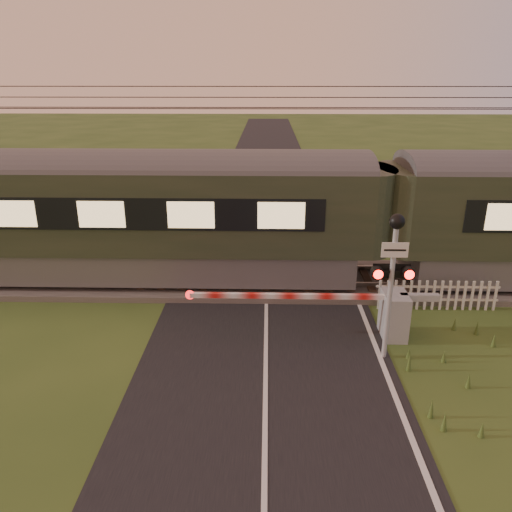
{
  "coord_description": "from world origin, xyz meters",
  "views": [
    {
      "loc": [
        0.02,
        -8.59,
        6.44
      ],
      "look_at": [
        -0.27,
        3.2,
        2.12
      ],
      "focal_mm": 35.0,
      "sensor_mm": 36.0,
      "label": 1
    }
  ],
  "objects_px": {
    "boom_gate": "(385,313)",
    "crossing_signal": "(393,262)",
    "train": "(383,216)",
    "picket_fence": "(437,295)"
  },
  "relations": [
    {
      "from": "train",
      "to": "picket_fence",
      "type": "bearing_deg",
      "value": -55.12
    },
    {
      "from": "boom_gate",
      "to": "crossing_signal",
      "type": "bearing_deg",
      "value": -100.5
    },
    {
      "from": "boom_gate",
      "to": "picket_fence",
      "type": "relative_size",
      "value": 1.83
    },
    {
      "from": "boom_gate",
      "to": "picket_fence",
      "type": "xyz_separation_m",
      "value": [
        1.87,
        1.59,
        -0.21
      ]
    },
    {
      "from": "picket_fence",
      "to": "train",
      "type": "bearing_deg",
      "value": 124.88
    },
    {
      "from": "boom_gate",
      "to": "crossing_signal",
      "type": "distance_m",
      "value": 2.09
    },
    {
      "from": "boom_gate",
      "to": "crossing_signal",
      "type": "relative_size",
      "value": 1.81
    },
    {
      "from": "train",
      "to": "picket_fence",
      "type": "height_order",
      "value": "train"
    },
    {
      "from": "train",
      "to": "crossing_signal",
      "type": "relative_size",
      "value": 11.89
    },
    {
      "from": "train",
      "to": "picket_fence",
      "type": "distance_m",
      "value": 2.93
    }
  ]
}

